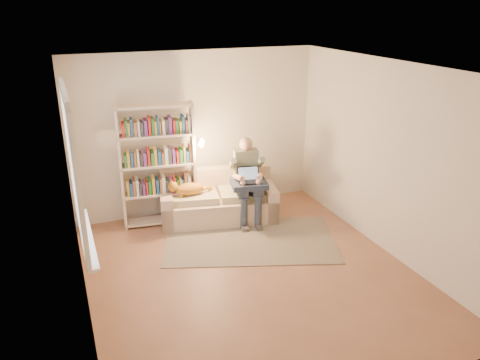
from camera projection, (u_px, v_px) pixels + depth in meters
name	position (u px, v px, depth m)	size (l,w,h in m)	color
floor	(251.00, 274.00, 6.02)	(4.50, 4.50, 0.00)	brown
ceiling	(253.00, 68.00, 5.09)	(4.00, 4.50, 0.02)	white
wall_left	(75.00, 205.00, 4.86)	(0.02, 4.50, 2.60)	silver
wall_right	(389.00, 160.00, 6.25)	(0.02, 4.50, 2.60)	silver
wall_back	(196.00, 133.00, 7.50)	(4.00, 0.02, 2.60)	silver
wall_front	(367.00, 276.00, 3.61)	(4.00, 0.02, 2.60)	silver
window	(78.00, 191.00, 5.02)	(0.12, 1.52, 1.69)	white
sofa	(218.00, 202.00, 7.48)	(1.93, 1.16, 0.77)	beige
person	(247.00, 176.00, 7.26)	(0.48, 0.65, 1.33)	slate
cat	(190.00, 188.00, 7.19)	(0.68, 0.32, 0.24)	orange
blanket	(247.00, 184.00, 7.17)	(0.54, 0.44, 0.08)	#242D40
laptop	(247.00, 178.00, 7.14)	(0.38, 0.33, 0.28)	black
bookshelf	(158.00, 160.00, 7.03)	(1.26, 0.50, 1.90)	beige
rug	(250.00, 240.00, 6.86)	(2.45, 1.45, 0.01)	gray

